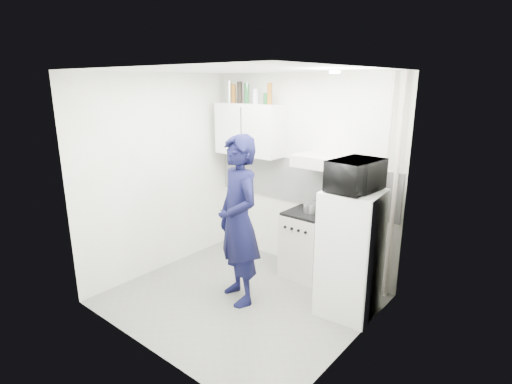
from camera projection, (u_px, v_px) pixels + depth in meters
The scene contains 24 objects.
floor at pixel (240, 299), 4.74m from camera, with size 2.80×2.80×0.00m, color slate.
ceiling at pixel (237, 70), 4.04m from camera, with size 2.80×2.80×0.00m, color white.
wall_back at pixel (301, 174), 5.32m from camera, with size 2.80×2.80×0.00m, color white.
wall_left at pixel (159, 175), 5.25m from camera, with size 2.60×2.60×0.00m, color white.
wall_right at pixel (357, 220), 3.53m from camera, with size 2.60×2.60×0.00m, color white.
person at pixel (238, 221), 4.49m from camera, with size 0.71×0.47×1.95m, color black.
stove at pixel (306, 245), 5.20m from camera, with size 0.53×0.53×0.85m, color beige.
fridge at pixel (350, 253), 4.30m from camera, with size 0.58×0.58×1.40m, color white.
stove_top at pixel (307, 213), 5.08m from camera, with size 0.51×0.51×0.03m, color black.
saucepan at pixel (311, 208), 5.07m from camera, with size 0.20×0.20×0.11m, color silver.
microwave at pixel (356, 175), 4.07m from camera, with size 0.40×0.59×0.33m, color black.
bottle_a at pixel (229, 92), 5.60m from camera, with size 0.07×0.07×0.30m, color silver.
bottle_b at pixel (234, 93), 5.55m from camera, with size 0.07×0.07×0.26m, color brown.
bottle_c at pixel (240, 92), 5.48m from camera, with size 0.07×0.07×0.29m, color black.
bottle_d at pixel (247, 93), 5.40m from camera, with size 0.06×0.06×0.27m, color #144C1E.
canister_a at pixel (256, 96), 5.32m from camera, with size 0.08×0.08×0.20m, color #B2B7BC.
canister_b at pixel (266, 99), 5.21m from camera, with size 0.08×0.08×0.14m, color #144C1E.
bottle_e at pixel (270, 94), 5.16m from camera, with size 0.07×0.07×0.27m, color brown.
upper_cabinet at pixel (250, 129), 5.50m from camera, with size 1.00×0.35×0.70m, color white.
range_hood at pixel (322, 161), 4.79m from camera, with size 0.60×0.50×0.14m, color beige.
backsplash at pixel (300, 181), 5.34m from camera, with size 2.74×0.03×0.60m, color white.
pipe_a at pixel (395, 191), 4.47m from camera, with size 0.05×0.05×2.60m, color beige.
pipe_b at pixel (384, 190), 4.54m from camera, with size 0.04×0.04×2.60m, color beige.
ceiling_spot_fixture at pixel (335, 72), 3.59m from camera, with size 0.10×0.10×0.02m, color white.
Camera 1 is at (2.83, -3.15, 2.48)m, focal length 28.00 mm.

